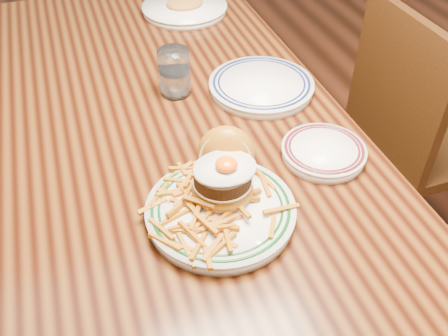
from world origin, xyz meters
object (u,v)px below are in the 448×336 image
object	(u,v)px
chair_right	(415,132)
side_plate	(324,151)
main_plate	(222,197)
table	(166,138)

from	to	relation	value
chair_right	side_plate	size ratio (longest dim) A/B	4.51
chair_right	main_plate	size ratio (longest dim) A/B	2.91
main_plate	side_plate	world-z (taller)	main_plate
main_plate	side_plate	bearing A→B (deg)	42.03
chair_right	main_plate	distance (m)	0.93
table	side_plate	xyz separation A→B (m)	(0.29, -0.29, 0.10)
table	main_plate	bearing A→B (deg)	-85.67
chair_right	main_plate	bearing A→B (deg)	25.11
side_plate	main_plate	bearing A→B (deg)	-140.90
chair_right	side_plate	distance (m)	0.67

